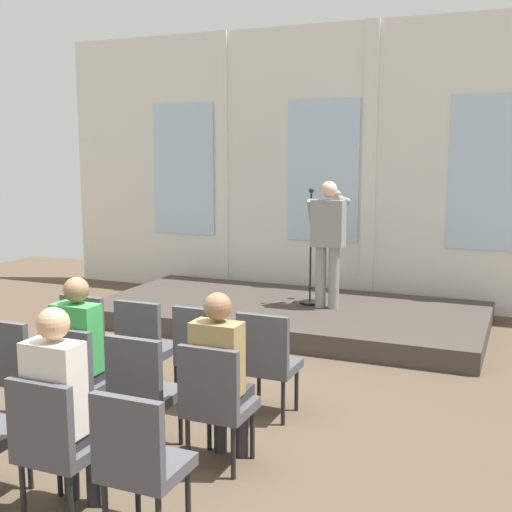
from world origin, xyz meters
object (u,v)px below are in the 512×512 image
Objects in this scene: chair_r0_c2 at (204,350)px; chair_r1_c0 at (15,366)px; chair_r0_c0 at (90,335)px; chair_r2_c3 at (139,458)px; chair_r0_c3 at (267,358)px; speaker at (328,235)px; chair_r0_c1 at (145,342)px; chair_r1_c1 at (76,376)px; audience_r2_c2 at (61,402)px; chair_r2_c2 at (54,440)px; audience_r1_c3 at (220,370)px; chair_r1_c3 at (216,398)px; chair_r1_c2 at (143,387)px; mic_stand at (310,279)px; audience_r1_c1 at (82,349)px.

chair_r1_c0 is (-1.22, -1.00, 0.00)m from chair_r0_c2.
chair_r0_c0 and chair_r2_c3 have the same top height.
chair_r0_c3 is 1.00× the size of chair_r2_c3.
speaker reaches higher than chair_r0_c1.
chair_r0_c3 and chair_r2_c3 have the same top height.
chair_r2_c3 is (1.22, -1.99, 0.00)m from chair_r0_c1.
chair_r1_c1 is 0.69× the size of audience_r2_c2.
audience_r1_c3 is at bearing 60.50° from chair_r2_c2.
chair_r2_c2 is at bearing 180.00° from chair_r2_c3.
chair_r0_c3 and chair_r1_c3 have the same top height.
speaker is 3.49m from chair_r0_c0.
mic_stand is at bearing 90.80° from chair_r1_c2.
chair_r0_c0 is 2.71m from chair_r2_c3.
chair_r2_c3 is at bearing -28.55° from chair_r1_c0.
chair_r0_c0 is at bearing 132.59° from chair_r2_c3.
audience_r1_c3 is 1.10m from chair_r2_c3.
audience_r2_c2 reaches higher than chair_r1_c1.
chair_r0_c1 is 2.09m from chair_r2_c2.
chair_r1_c0 is 2.09m from chair_r2_c3.
chair_r1_c3 is at bearing -39.21° from chair_r0_c1.
chair_r1_c1 is at bearing 180.00° from chair_r1_c3.
audience_r1_c3 is (0.61, -0.91, 0.19)m from chair_r0_c2.
mic_stand reaches higher than audience_r2_c2.
mic_stand is at bearing 158.22° from speaker.
chair_r1_c0 is (-1.16, -4.22, -0.05)m from mic_stand.
chair_r1_c2 and chair_r2_c3 have the same top height.
chair_r2_c2 is 0.23m from audience_r2_c2.
chair_r0_c2 is 1.17m from chair_r1_c1.
chair_r0_c0 is 1.00× the size of chair_r2_c3.
chair_r0_c1 is (-0.55, -3.22, -0.05)m from mic_stand.
audience_r2_c2 is at bearing -107.70° from chair_r0_c3.
chair_r0_c2 is at bearing -88.95° from mic_stand.
speaker reaches higher than chair_r0_c3.
chair_r1_c1 is (-0.55, -4.22, -0.05)m from mic_stand.
mic_stand is at bearing 99.03° from chair_r1_c3.
audience_r2_c2 is at bearing -56.34° from chair_r1_c1.
speaker is at bearing 78.47° from audience_r1_c1.
chair_r2_c3 is (0.67, -5.21, -0.05)m from mic_stand.
chair_r0_c1 is at bearing 58.50° from chair_r1_c0.
chair_r0_c2 is 1.00× the size of chair_r2_c3.
chair_r1_c1 is at bearing -58.50° from chair_r0_c0.
chair_r0_c2 is at bearing 121.50° from chair_r1_c3.
speaker is at bearing 95.57° from chair_r1_c3.
chair_r1_c0 is 1.00× the size of chair_r1_c1.
speaker is 5.16m from chair_r2_c3.
chair_r1_c0 is 1.58m from chair_r2_c2.
chair_r1_c3 is (1.83, -1.00, 0.00)m from chair_r0_c0.
chair_r1_c3 is at bearing -90.00° from audience_r1_c3.
mic_stand is 1.15× the size of audience_r2_c2.
chair_r0_c2 and chair_r1_c3 have the same top height.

